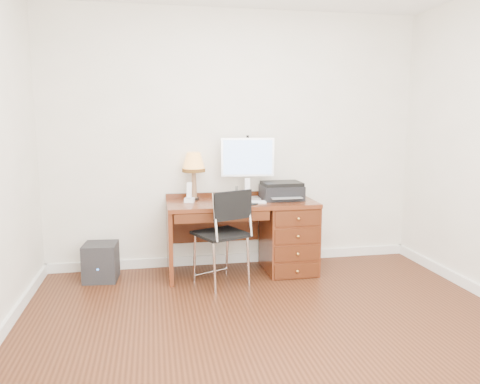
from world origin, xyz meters
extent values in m
plane|color=#37190C|center=(0.00, 0.00, 0.00)|extent=(4.00, 4.00, 0.00)
plane|color=white|center=(0.00, 1.75, 1.35)|extent=(4.00, 0.00, 4.00)
cube|color=white|center=(0.00, 1.74, 0.05)|extent=(4.00, 0.03, 0.10)
cube|color=#5F2814|center=(0.00, 1.40, 0.73)|extent=(1.50, 0.65, 0.04)
cube|color=#5F2814|center=(0.50, 1.40, 0.35)|extent=(0.50, 0.61, 0.71)
cube|color=#5F2814|center=(-0.73, 1.40, 0.35)|extent=(0.04, 0.61, 0.71)
cube|color=#4B1F0F|center=(-0.24, 1.69, 0.46)|extent=(0.96, 0.03, 0.39)
cube|color=#4B1F0F|center=(-0.24, 1.09, 0.66)|extent=(0.91, 0.03, 0.09)
sphere|color=#BF8C3F|center=(0.50, 1.06, 0.35)|extent=(0.03, 0.03, 0.03)
cube|color=silver|center=(0.09, 1.52, 0.76)|extent=(0.26, 0.20, 0.02)
cube|color=silver|center=(0.09, 1.57, 0.87)|extent=(0.06, 0.04, 0.20)
cube|color=silver|center=(0.09, 1.55, 1.19)|extent=(0.55, 0.09, 0.40)
cube|color=#4C8CF2|center=(0.09, 1.53, 1.19)|extent=(0.51, 0.05, 0.35)
cube|color=white|center=(0.04, 1.31, 0.76)|extent=(0.39, 0.15, 0.01)
cylinder|color=black|center=(0.03, 1.25, 0.75)|extent=(0.22, 0.22, 0.01)
ellipsoid|color=white|center=(0.03, 1.25, 0.77)|extent=(0.10, 0.06, 0.04)
cube|color=black|center=(0.43, 1.43, 0.82)|extent=(0.42, 0.33, 0.15)
cube|color=black|center=(0.43, 1.43, 0.92)|extent=(0.40, 0.31, 0.04)
cylinder|color=black|center=(-0.46, 1.59, 0.76)|extent=(0.10, 0.10, 0.02)
cone|color=olive|center=(-0.46, 1.59, 0.91)|extent=(0.06, 0.06, 0.29)
cone|color=#F2A34C|center=(-0.46, 1.59, 1.15)|extent=(0.23, 0.23, 0.18)
cylinder|color=#593814|center=(-0.46, 1.59, 1.06)|extent=(0.24, 0.24, 0.04)
cube|color=white|center=(-0.52, 1.45, 0.77)|extent=(0.11, 0.11, 0.04)
cube|color=white|center=(-0.52, 1.45, 0.87)|extent=(0.06, 0.07, 0.16)
cylinder|color=black|center=(-0.03, 1.49, 0.79)|extent=(0.07, 0.07, 0.09)
cube|color=black|center=(-0.25, 1.11, 0.49)|extent=(0.58, 0.58, 0.03)
cube|color=black|center=(-0.25, 0.90, 0.80)|extent=(0.37, 0.18, 0.26)
cylinder|color=silver|center=(-0.44, 1.29, 0.25)|extent=(0.02, 0.02, 0.49)
cylinder|color=silver|center=(-0.07, 1.29, 0.25)|extent=(0.02, 0.02, 0.49)
cylinder|color=silver|center=(-0.44, 0.92, 0.25)|extent=(0.02, 0.02, 0.49)
cylinder|color=silver|center=(-0.07, 0.92, 0.25)|extent=(0.02, 0.02, 0.49)
cylinder|color=silver|center=(-0.44, 0.90, 0.71)|extent=(0.02, 0.02, 0.44)
cylinder|color=silver|center=(-0.07, 0.90, 0.71)|extent=(0.02, 0.02, 0.44)
cube|color=black|center=(-1.40, 1.43, 0.18)|extent=(0.34, 0.34, 0.37)
camera|label=1|loc=(-0.88, -3.19, 1.59)|focal=35.00mm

